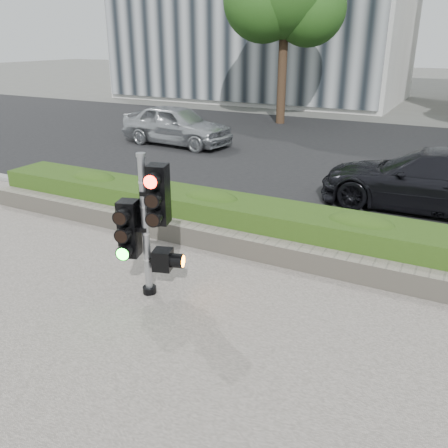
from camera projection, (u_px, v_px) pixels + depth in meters
The scene contains 8 objects.
ground at pixel (197, 314), 6.25m from camera, with size 120.00×120.00×0.00m, color #51514C.
road at pixel (364, 157), 14.49m from camera, with size 60.00×13.00×0.02m, color black.
curb at pixel (283, 230), 8.83m from camera, with size 60.00×0.25×0.12m, color gray.
stone_wall at pixel (256, 248), 7.75m from camera, with size 12.00×0.32×0.34m, color gray.
hedge at pixel (272, 225), 8.22m from camera, with size 12.00×1.00×0.68m, color #4A7724.
traffic_signal at pixel (148, 219), 6.34m from camera, with size 0.73×0.62×2.02m.
car_silver at pixel (177, 125), 15.86m from camera, with size 1.56×3.87×1.32m, color #B2B5BA.
car_dark at pixel (430, 180), 9.81m from camera, with size 1.80×4.43×1.28m, color black.
Camera 1 is at (2.81, -4.60, 3.40)m, focal length 38.00 mm.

